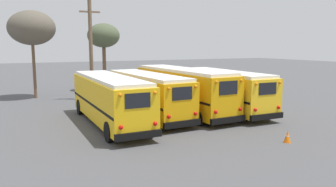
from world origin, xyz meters
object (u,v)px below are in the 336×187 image
Objects in this scene: school_bus_1 at (147,94)px; bare_tree_0 at (104,36)px; school_bus_0 at (109,98)px; utility_pole at (91,49)px; school_bus_3 at (224,89)px; traffic_cone at (287,137)px; school_bus_2 at (182,89)px; bare_tree_1 at (32,28)px.

school_bus_1 is 15.10m from bare_tree_0.
utility_pole is (1.22, 9.67, 2.89)m from school_bus_0.
school_bus_3 is (8.76, 0.10, -0.00)m from school_bus_0.
school_bus_1 is 1.33× the size of bare_tree_0.
school_bus_0 is at bearing 131.72° from traffic_cone.
bare_tree_0 is at bearing 107.46° from school_bus_3.
school_bus_2 is at bearing 11.60° from school_bus_0.
utility_pole reaches higher than school_bus_3.
traffic_cone is at bearing -48.28° from school_bus_0.
bare_tree_0 is (-1.89, 14.17, 4.12)m from school_bus_2.
traffic_cone is at bearing -82.51° from bare_tree_0.
utility_pole reaches higher than traffic_cone.
utility_pole is at bearing 82.79° from school_bus_0.
school_bus_2 is 10.04m from utility_pole.
bare_tree_0 is (3.95, 15.37, 4.21)m from school_bus_0.
bare_tree_1 is at bearing 116.18° from traffic_cone.
school_bus_1 is at bearing -94.09° from bare_tree_0.
school_bus_0 is at bearing -168.40° from school_bus_2.
school_bus_1 is at bearing 171.99° from school_bus_3.
school_bus_2 is (5.84, 1.20, 0.09)m from school_bus_0.
school_bus_0 is at bearing -104.42° from bare_tree_0.
bare_tree_1 reaches higher than traffic_cone.
school_bus_3 is 1.31× the size of bare_tree_0.
utility_pole is 18.94m from traffic_cone.
utility_pole is 1.22× the size of bare_tree_0.
bare_tree_0 reaches higher than school_bus_0.
traffic_cone is (1.17, -9.06, -1.44)m from school_bus_2.
school_bus_2 reaches higher than school_bus_3.
school_bus_3 reaches higher than school_bus_1.
bare_tree_1 is (-12.07, 13.03, 4.80)m from school_bus_3.
utility_pole is at bearing 100.98° from school_bus_1.
school_bus_1 is 9.38m from utility_pole.
school_bus_0 is 5.96m from school_bus_2.
traffic_cone is (-1.75, -7.96, -1.35)m from school_bus_3.
school_bus_0 is at bearing -97.21° from utility_pole.
bare_tree_1 is at bearing 132.81° from school_bus_3.
utility_pole is 1.10× the size of bare_tree_1.
school_bus_1 is (2.92, 0.92, -0.04)m from school_bus_0.
school_bus_3 is at bearing -47.19° from bare_tree_1.
bare_tree_0 is (2.73, 5.71, 1.32)m from utility_pole.
school_bus_2 reaches higher than traffic_cone.
school_bus_2 reaches higher than school_bus_0.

